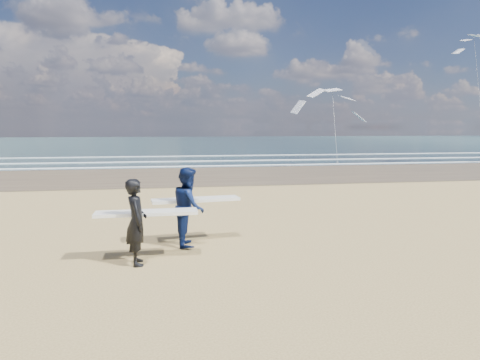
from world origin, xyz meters
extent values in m
cube|color=#4E3C29|center=(20.00, 18.00, 0.01)|extent=(220.00, 12.00, 0.01)
cube|color=#182E35|center=(20.00, 72.00, 0.01)|extent=(220.00, 100.00, 0.02)
cube|color=white|center=(20.00, 22.80, 0.05)|extent=(220.00, 0.50, 0.05)
cube|color=white|center=(20.00, 27.50, 0.05)|extent=(220.00, 0.50, 0.05)
cube|color=white|center=(20.00, 34.00, 0.05)|extent=(220.00, 0.50, 0.05)
imported|color=black|center=(0.15, 0.57, 0.91)|extent=(0.52, 0.72, 1.83)
cube|color=white|center=(0.35, 0.92, 1.04)|extent=(2.21, 0.54, 0.07)
imported|color=#0C1A46|center=(1.31, 1.87, 0.96)|extent=(0.75, 0.95, 1.93)
cube|color=white|center=(1.51, 2.22, 1.07)|extent=(2.25, 0.77, 0.07)
cube|color=slate|center=(14.47, 24.12, 0.05)|extent=(0.12, 0.12, 0.10)
camera|label=1|loc=(0.78, -8.45, 2.89)|focal=32.00mm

